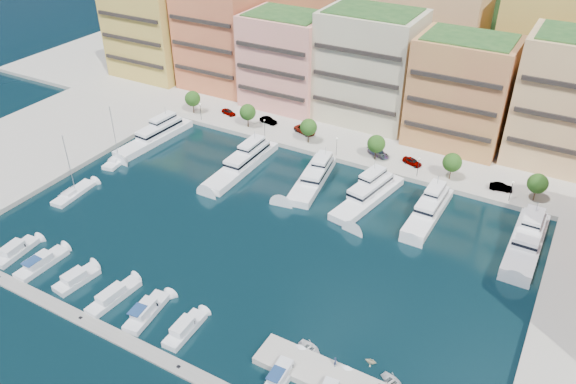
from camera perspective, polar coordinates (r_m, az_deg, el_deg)
name	(u,v)px	position (r m, az deg, el deg)	size (l,w,h in m)	color
ground	(260,235)	(98.92, -2.87, -4.39)	(400.00, 400.00, 0.00)	black
north_quay	(387,108)	(147.76, 10.05, 8.43)	(220.00, 64.00, 2.00)	#9E998E
hillside	(441,53)	(190.89, 15.32, 13.42)	(240.00, 40.00, 58.00)	#193114
south_pontoon	(128,343)	(83.57, -15.99, -14.50)	(72.00, 2.20, 0.35)	gray
apartment_0	(151,31)	(165.87, -13.72, 15.64)	(22.00, 16.50, 24.80)	gold
apartment_1	(220,37)	(153.56, -6.88, 15.36)	(20.00, 16.50, 26.80)	#D47746
apartment_2	(286,60)	(141.73, -0.18, 13.24)	(20.00, 15.50, 22.80)	#F39487
apartment_3	(369,67)	(134.48, 8.25, 12.49)	(22.00, 16.50, 25.80)	beige
apartment_4	(461,92)	(127.34, 17.16, 9.70)	(20.00, 15.50, 23.80)	tan
apartment_5	(575,103)	(126.57, 27.15, 8.09)	(22.00, 16.50, 26.80)	#EEC37E
backblock_0	(233,6)	(176.49, -5.66, 18.29)	(26.00, 18.00, 30.00)	beige
backblock_1	(323,20)	(161.78, 3.57, 17.04)	(26.00, 18.00, 30.00)	tan
backblock_2	(429,36)	(151.64, 14.13, 15.08)	(26.00, 18.00, 30.00)	#EEC37E
backblock_3	(555,56)	(147.03, 25.53, 12.36)	(26.00, 18.00, 30.00)	gold
tree_0	(193,99)	(140.83, -9.67, 9.33)	(3.80, 3.80, 5.65)	#473323
tree_1	(248,112)	(132.04, -4.12, 8.09)	(3.80, 3.80, 5.65)	#473323
tree_2	(309,127)	(124.69, 2.10, 6.60)	(3.80, 3.80, 5.65)	#473323
tree_3	(376,144)	(119.05, 8.96, 4.86)	(3.80, 3.80, 5.65)	#473323
tree_4	(452,162)	(115.37, 16.34, 2.90)	(3.80, 3.80, 5.65)	#473323
tree_5	(538,184)	(113.84, 24.03, 0.79)	(3.80, 3.80, 5.65)	#473323
lamppost_0	(200,109)	(137.24, -8.89, 8.35)	(0.30, 0.30, 4.20)	black
lamppost_1	(265,125)	(127.73, -2.40, 6.81)	(0.30, 0.30, 4.20)	black
lamppost_2	(337,143)	(120.19, 4.97, 4.94)	(0.30, 0.30, 4.20)	black
lamppost_3	(418,164)	(114.99, 13.11, 2.78)	(0.30, 0.30, 4.20)	black
lamppost_4	(512,188)	(112.46, 21.79, 0.40)	(0.30, 0.30, 4.20)	black
yacht_0	(157,135)	(132.48, -13.19, 5.66)	(5.72, 21.52, 7.30)	white
yacht_2	(244,162)	(118.45, -4.50, 3.07)	(4.72, 22.61, 7.30)	white
yacht_3	(314,177)	(113.03, 2.63, 1.57)	(7.52, 18.99, 7.30)	white
yacht_4	(369,195)	(108.54, 8.25, -0.29)	(8.00, 20.22, 7.30)	white
yacht_5	(429,208)	(106.63, 14.17, -1.63)	(4.59, 17.71, 7.30)	white
yacht_6	(527,239)	(104.25, 23.13, -4.41)	(5.02, 19.39, 7.30)	white
cruiser_0	(15,252)	(104.76, -25.95, -5.46)	(3.41, 8.20, 2.55)	silver
cruiser_1	(41,264)	(100.27, -23.78, -6.67)	(3.01, 8.96, 2.66)	silver
cruiser_2	(76,280)	(94.97, -20.71, -8.33)	(3.65, 7.41, 2.55)	silver
cruiser_3	(113,297)	(90.06, -17.32, -10.14)	(3.23, 9.28, 2.55)	silver
cruiser_4	(146,312)	(86.32, -14.20, -11.75)	(3.60, 8.72, 2.66)	silver
cruiser_5	(185,330)	(82.72, -10.46, -13.59)	(2.69, 7.63, 2.55)	silver
cruiser_7	(282,375)	(76.25, -0.63, -18.07)	(2.78, 8.40, 2.66)	silver
sailboat_2	(118,161)	(125.66, -16.93, 3.04)	(4.04, 8.15, 13.20)	white
sailboat_1	(74,194)	(116.89, -20.95, -0.17)	(3.59, 9.78, 13.20)	white
tender_1	(371,361)	(78.64, 8.41, -16.63)	(1.40, 1.62, 0.86)	beige
tender_2	(393,382)	(76.99, 10.60, -18.44)	(2.48, 3.48, 0.72)	silver
tender_0	(310,348)	(79.44, 2.25, -15.57)	(2.55, 3.57, 0.74)	silver
car_0	(229,112)	(139.87, -6.05, 8.08)	(1.63, 4.05, 1.38)	gray
car_1	(268,120)	(134.78, -2.00, 7.28)	(1.53, 4.40, 1.45)	gray
car_2	(305,130)	(130.11, 1.73, 6.32)	(2.53, 5.49, 1.52)	gray
car_3	(378,152)	(122.11, 9.14, 3.99)	(2.05, 5.05, 1.47)	gray
car_4	(412,161)	(120.04, 12.51, 3.05)	(1.71, 4.25, 1.45)	gray
car_5	(501,187)	(116.23, 20.82, 0.47)	(1.49, 4.26, 1.40)	gray
person_0	(335,362)	(76.28, 4.84, -16.81)	(0.55, 0.36, 1.52)	#293553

